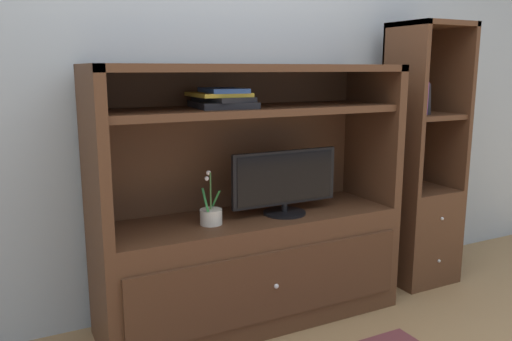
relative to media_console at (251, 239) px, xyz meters
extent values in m
cube|color=#9EA8B2|center=(0.00, 0.34, 0.95)|extent=(6.00, 0.10, 2.80)
cube|color=#4C2D1C|center=(0.00, -0.01, -0.16)|extent=(1.61, 0.49, 0.58)
cube|color=#462A19|center=(0.00, -0.26, -0.16)|extent=(1.48, 0.02, 0.35)
sphere|color=silver|center=(0.00, -0.27, -0.16)|extent=(0.02, 0.02, 0.02)
cube|color=#4C2D1C|center=(-0.78, -0.01, 0.52)|extent=(0.05, 0.49, 0.78)
cube|color=#4C2D1C|center=(0.78, -0.01, 0.52)|extent=(0.05, 0.49, 0.78)
cube|color=#4C2D1C|center=(0.00, 0.23, 0.52)|extent=(1.61, 0.02, 0.78)
cube|color=#4C2D1C|center=(0.00, -0.01, 0.89)|extent=(1.61, 0.49, 0.04)
cube|color=#4C2D1C|center=(0.00, -0.01, 0.68)|extent=(1.51, 0.44, 0.04)
cylinder|color=black|center=(0.17, -0.05, 0.14)|extent=(0.23, 0.23, 0.01)
cylinder|color=black|center=(0.17, -0.05, 0.16)|extent=(0.03, 0.03, 0.04)
cube|color=black|center=(0.17, -0.05, 0.33)|extent=(0.61, 0.02, 0.29)
cube|color=black|center=(0.17, -0.07, 0.33)|extent=(0.56, 0.00, 0.26)
cylinder|color=beige|center=(-0.25, -0.05, 0.17)|extent=(0.11, 0.11, 0.08)
cylinder|color=#3D6B33|center=(-0.25, -0.05, 0.30)|extent=(0.01, 0.01, 0.19)
cube|color=#2D7A38|center=(-0.22, -0.05, 0.26)|extent=(0.01, 0.09, 0.10)
cube|color=#2D7A38|center=(-0.27, -0.05, 0.26)|extent=(0.03, 0.11, 0.10)
sphere|color=silver|center=(-0.27, -0.05, 0.37)|extent=(0.02, 0.02, 0.02)
sphere|color=silver|center=(-0.25, -0.04, 0.39)|extent=(0.02, 0.02, 0.02)
cube|color=black|center=(-0.16, -0.01, 0.72)|extent=(0.30, 0.33, 0.03)
cube|color=black|center=(-0.15, 0.00, 0.74)|extent=(0.23, 0.33, 0.02)
cube|color=gold|center=(-0.18, 0.00, 0.77)|extent=(0.25, 0.28, 0.02)
cube|color=#2D519E|center=(-0.16, -0.02, 0.79)|extent=(0.20, 0.28, 0.02)
cube|color=#4C2D1C|center=(1.20, -0.01, -0.15)|extent=(0.41, 0.36, 0.60)
sphere|color=silver|center=(1.20, -0.19, 0.00)|extent=(0.02, 0.02, 0.02)
sphere|color=silver|center=(1.20, -0.19, -0.27)|extent=(0.02, 0.02, 0.02)
cube|color=#4C2D1C|center=(1.00, -0.01, 0.65)|extent=(0.03, 0.36, 1.01)
cube|color=#4C2D1C|center=(1.39, -0.01, 0.65)|extent=(0.03, 0.36, 1.01)
cube|color=#4C2D1C|center=(1.20, 0.17, 0.65)|extent=(0.41, 0.02, 1.01)
cube|color=#4C2D1C|center=(1.20, -0.01, 0.60)|extent=(0.35, 0.32, 0.03)
cube|color=#4C2D1C|center=(1.20, -0.01, 1.14)|extent=(0.41, 0.36, 0.03)
cube|color=gold|center=(1.06, -0.01, 0.71)|extent=(0.03, 0.15, 0.19)
cube|color=purple|center=(1.10, -0.01, 0.72)|extent=(0.04, 0.18, 0.19)
cube|color=black|center=(1.14, -0.01, 0.71)|extent=(0.04, 0.16, 0.18)
camera|label=1|loc=(-1.17, -2.32, 0.89)|focal=36.05mm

